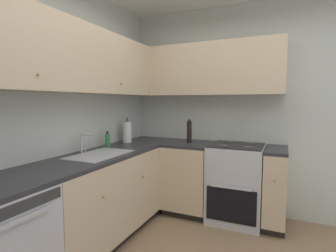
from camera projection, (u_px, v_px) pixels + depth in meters
name	position (u px, v px, depth m)	size (l,w,h in m)	color
wall_back	(38.00, 114.00, 2.31)	(3.67, 0.05, 2.65)	silver
wall_right	(255.00, 110.00, 3.28)	(0.05, 3.38, 2.65)	silver
lower_cabinets_back	(100.00, 199.00, 2.65)	(1.52, 0.62, 0.88)	beige
countertop_back	(99.00, 156.00, 2.61)	(2.73, 0.60, 0.04)	#2D2D33
lower_cabinets_right	(212.00, 181.00, 3.26)	(0.62, 1.44, 0.88)	beige
countertop_right	(213.00, 146.00, 3.21)	(0.60, 1.44, 0.03)	#2D2D33
oven_range	(236.00, 182.00, 3.15)	(0.68, 0.62, 1.06)	silver
upper_cabinets_back	(73.00, 58.00, 2.43)	(2.41, 0.34, 0.64)	beige
upper_cabinets_right	(202.00, 70.00, 3.33)	(0.32, 1.99, 0.64)	beige
sink	(100.00, 159.00, 2.58)	(0.64, 0.40, 0.10)	#B7B7BC
faucet	(84.00, 141.00, 2.65)	(0.07, 0.16, 0.20)	silver
soap_bottle	(108.00, 140.00, 3.01)	(0.06, 0.06, 0.18)	#338C4C
paper_towel_roll	(127.00, 132.00, 3.35)	(0.11, 0.11, 0.33)	white
oil_bottle	(189.00, 132.00, 3.32)	(0.06, 0.06, 0.30)	black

